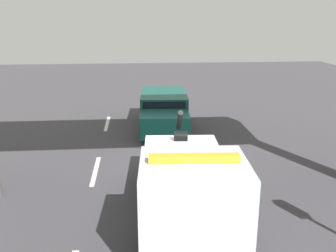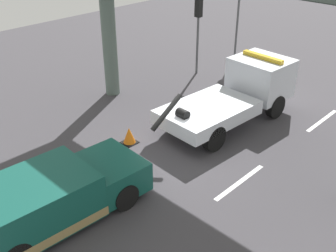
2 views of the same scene
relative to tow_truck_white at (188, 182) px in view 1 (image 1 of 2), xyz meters
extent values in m
cube|color=#423F44|center=(-3.74, 0.04, -1.25)|extent=(60.00, 40.00, 0.10)
cube|color=silver|center=(-9.74, -2.76, -1.20)|extent=(2.60, 0.16, 0.01)
cube|color=silver|center=(-3.74, -2.76, -1.20)|extent=(2.60, 0.16, 0.01)
cube|color=silver|center=(-1.93, 0.11, -0.28)|extent=(3.97, 2.62, 0.55)
cube|color=silver|center=(1.40, -0.08, 0.27)|extent=(2.18, 2.42, 1.65)
cube|color=black|center=(2.01, -0.12, 0.64)|extent=(0.19, 2.21, 0.66)
cube|color=maroon|center=(-1.85, 1.32, -0.36)|extent=(3.64, 0.23, 0.20)
cylinder|color=black|center=(-4.11, 0.24, 0.46)|extent=(1.42, 0.26, 1.07)
cylinder|color=black|center=(-3.31, 0.19, 0.12)|extent=(0.39, 0.47, 0.36)
cube|color=yellow|center=(1.40, -0.08, 1.18)|extent=(0.35, 1.93, 0.16)
cylinder|color=black|center=(1.26, 0.97, -0.70)|extent=(1.02, 0.38, 1.00)
cylinder|color=black|center=(1.14, -1.11, -0.70)|extent=(1.02, 0.38, 1.00)
cylinder|color=black|center=(-2.63, 1.20, -0.70)|extent=(1.02, 0.38, 1.00)
cylinder|color=black|center=(-2.75, -0.88, -0.70)|extent=(1.02, 0.38, 1.00)
cube|color=#145147|center=(-9.56, 0.08, -0.30)|extent=(3.58, 2.40, 1.35)
cube|color=#145147|center=(-6.97, -0.07, -0.50)|extent=(1.85, 2.21, 0.95)
cube|color=black|center=(-7.81, -0.02, 0.00)|extent=(0.17, 1.94, 0.59)
cube|color=#9E8451|center=(-9.56, 0.08, -0.79)|extent=(3.60, 2.42, 0.28)
cylinder|color=black|center=(-7.07, 0.90, -0.78)|extent=(0.86, 0.33, 0.84)
cylinder|color=black|center=(-7.18, -1.02, -0.78)|extent=(0.86, 0.33, 0.84)
cylinder|color=black|center=(-10.45, 1.10, -0.78)|extent=(0.86, 0.33, 0.84)
cylinder|color=black|center=(-10.56, -0.82, -0.78)|extent=(0.86, 0.33, 0.84)
cone|color=orange|center=(-4.59, 1.75, -0.88)|extent=(0.50, 0.50, 0.65)
cube|color=black|center=(-4.59, 1.75, -1.19)|extent=(0.55, 0.55, 0.03)
camera|label=1|loc=(8.78, -1.26, 4.10)|focal=40.65mm
camera|label=2|loc=(-13.16, -8.55, 6.86)|focal=43.33mm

